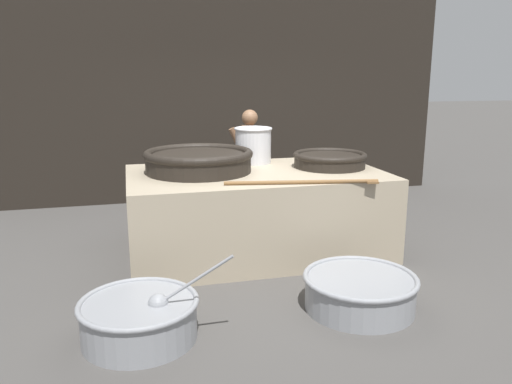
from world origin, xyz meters
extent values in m
plane|color=#474442|center=(0.00, 0.00, 0.00)|extent=(60.00, 60.00, 0.00)
cube|color=black|center=(0.00, 2.79, 1.95)|extent=(7.81, 0.24, 3.90)
cube|color=tan|center=(0.00, 0.00, 0.47)|extent=(2.87, 1.70, 0.94)
cylinder|color=black|center=(-0.63, 0.15, 1.05)|extent=(1.18, 1.18, 0.21)
torus|color=black|center=(-0.63, 0.15, 1.15)|extent=(1.23, 1.23, 0.09)
cylinder|color=black|center=(0.92, 0.07, 1.01)|extent=(0.84, 0.84, 0.14)
torus|color=black|center=(0.92, 0.07, 1.09)|extent=(0.88, 0.88, 0.07)
cylinder|color=silver|center=(0.12, 0.60, 1.16)|extent=(0.44, 0.44, 0.43)
torus|color=silver|center=(0.12, 0.60, 1.37)|extent=(0.47, 0.47, 0.03)
cylinder|color=brown|center=(0.28, -0.75, 0.96)|extent=(1.55, 0.32, 0.04)
cube|color=brown|center=(1.00, -0.88, 0.95)|extent=(0.14, 0.12, 0.02)
cylinder|color=brown|center=(0.21, 1.08, 0.38)|extent=(0.12, 0.12, 0.77)
cylinder|color=brown|center=(0.22, 1.25, 0.38)|extent=(0.12, 0.12, 0.77)
cube|color=#722D4C|center=(0.21, 1.16, 0.54)|extent=(0.19, 0.24, 0.50)
cube|color=brown|center=(0.21, 1.16, 1.05)|extent=(0.16, 0.47, 0.57)
cylinder|color=brown|center=(0.11, 0.93, 1.05)|extent=(0.31, 0.10, 0.52)
cylinder|color=brown|center=(0.12, 1.40, 1.05)|extent=(0.31, 0.10, 0.52)
sphere|color=brown|center=(0.21, 1.16, 1.46)|extent=(0.22, 0.22, 0.22)
cylinder|color=gray|center=(-1.38, -1.73, 0.15)|extent=(0.89, 0.89, 0.30)
torus|color=gray|center=(-1.38, -1.73, 0.30)|extent=(0.94, 0.94, 0.04)
cylinder|color=orange|center=(-1.38, -1.73, 0.22)|extent=(0.78, 0.78, 0.08)
cylinder|color=orange|center=(-1.46, -1.46, 0.28)|extent=(0.06, 0.05, 0.04)
cylinder|color=orange|center=(-1.39, -2.00, 0.28)|extent=(0.05, 0.05, 0.04)
cylinder|color=orange|center=(-1.62, -1.72, 0.28)|extent=(0.05, 0.05, 0.04)
cylinder|color=orange|center=(-1.38, -1.50, 0.27)|extent=(0.05, 0.06, 0.03)
cylinder|color=orange|center=(-1.34, -1.65, 0.28)|extent=(0.04, 0.04, 0.04)
cylinder|color=orange|center=(-1.41, -1.58, 0.28)|extent=(0.04, 0.04, 0.03)
sphere|color=gray|center=(-1.24, -1.78, 0.30)|extent=(0.16, 0.16, 0.16)
cylinder|color=gray|center=(-0.96, -1.88, 0.50)|extent=(0.57, 0.22, 0.43)
cylinder|color=gray|center=(0.51, -1.68, 0.14)|extent=(0.96, 0.96, 0.29)
torus|color=gray|center=(0.51, -1.68, 0.29)|extent=(1.01, 1.01, 0.05)
cylinder|color=tan|center=(0.51, -1.68, 0.21)|extent=(0.84, 0.84, 0.07)
camera|label=1|loc=(-1.39, -5.39, 2.01)|focal=35.00mm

